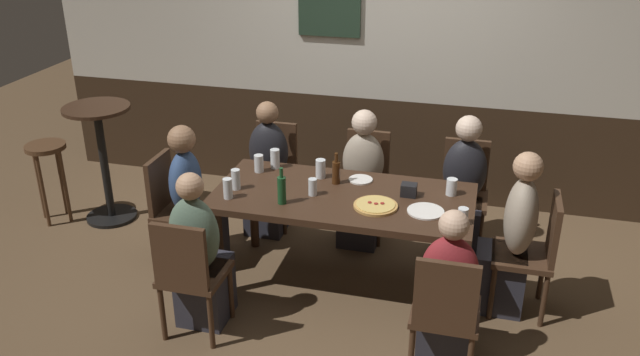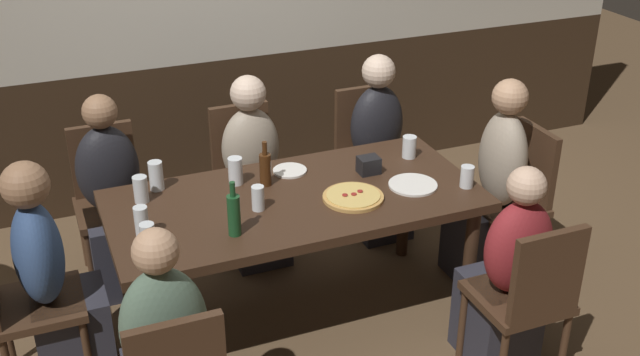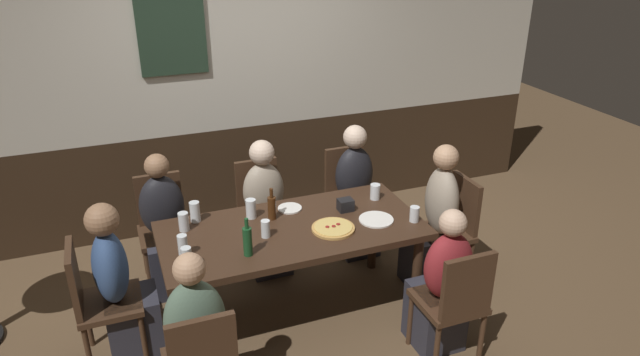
{
  "view_description": "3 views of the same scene",
  "coord_description": "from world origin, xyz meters",
  "px_view_note": "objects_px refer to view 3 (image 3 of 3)",
  "views": [
    {
      "loc": [
        0.91,
        -4.1,
        2.78
      ],
      "look_at": [
        -0.15,
        -0.07,
        0.88
      ],
      "focal_mm": 36.89,
      "sensor_mm": 36.0,
      "label": 1
    },
    {
      "loc": [
        -1.15,
        -3.16,
        2.54
      ],
      "look_at": [
        0.12,
        -0.03,
        0.84
      ],
      "focal_mm": 43.11,
      "sensor_mm": 36.0,
      "label": 2
    },
    {
      "loc": [
        -1.08,
        -3.34,
        2.72
      ],
      "look_at": [
        0.21,
        0.0,
        1.09
      ],
      "focal_mm": 32.02,
      "sensor_mm": 36.0,
      "label": 3
    }
  ],
  "objects_px": {
    "person_mid_far": "(266,216)",
    "beer_bottle_brown": "(272,207)",
    "highball_clear": "(266,229)",
    "plate_white_small": "(290,208)",
    "person_right_near": "(441,291)",
    "pint_glass_amber": "(184,223)",
    "condiment_caddy": "(345,205)",
    "chair_left_far": "(163,223)",
    "pint_glass_stout": "(195,213)",
    "plate_white_large": "(376,220)",
    "beer_bottle_green": "(248,241)",
    "chair_right_near": "(455,300)",
    "beer_glass_tall": "(187,259)",
    "chair_mid_far": "(261,206)",
    "person_left_near": "(197,349)",
    "person_left_far": "(166,235)",
    "pizza": "(333,228)",
    "person_right_far": "(356,199)",
    "beer_glass_half": "(414,215)",
    "chair_head_west": "(96,297)",
    "tumbler_short": "(183,247)",
    "pint_glass_pale": "(251,210)",
    "tumbler_water": "(375,193)",
    "chair_head_east": "(452,224)",
    "person_head_east": "(434,227)",
    "chair_right_far": "(348,191)"
  },
  "relations": [
    {
      "from": "chair_mid_far",
      "to": "plate_white_large",
      "type": "distance_m",
      "value": 1.17
    },
    {
      "from": "person_mid_far",
      "to": "beer_bottle_brown",
      "type": "height_order",
      "value": "person_mid_far"
    },
    {
      "from": "person_mid_far",
      "to": "beer_bottle_green",
      "type": "relative_size",
      "value": 4.25
    },
    {
      "from": "person_mid_far",
      "to": "beer_bottle_green",
      "type": "distance_m",
      "value": 1.07
    },
    {
      "from": "pint_glass_stout",
      "to": "beer_glass_tall",
      "type": "bearing_deg",
      "value": -104.42
    },
    {
      "from": "chair_left_far",
      "to": "pint_glass_pale",
      "type": "distance_m",
      "value": 0.9
    },
    {
      "from": "pint_glass_amber",
      "to": "pizza",
      "type": "bearing_deg",
      "value": -20.57
    },
    {
      "from": "beer_glass_tall",
      "to": "beer_glass_half",
      "type": "height_order",
      "value": "beer_glass_tall"
    },
    {
      "from": "person_right_far",
      "to": "pint_glass_pale",
      "type": "height_order",
      "value": "person_right_far"
    },
    {
      "from": "person_left_near",
      "to": "beer_bottle_green",
      "type": "relative_size",
      "value": 4.26
    },
    {
      "from": "pint_glass_amber",
      "to": "pint_glass_stout",
      "type": "distance_m",
      "value": 0.14
    },
    {
      "from": "person_left_far",
      "to": "pint_glass_stout",
      "type": "xyz_separation_m",
      "value": [
        0.19,
        -0.36,
        0.33
      ]
    },
    {
      "from": "chair_right_far",
      "to": "tumbler_water",
      "type": "relative_size",
      "value": 7.27
    },
    {
      "from": "chair_mid_far",
      "to": "tumbler_short",
      "type": "relative_size",
      "value": 5.81
    },
    {
      "from": "chair_head_east",
      "to": "person_left_far",
      "type": "distance_m",
      "value": 2.26
    },
    {
      "from": "chair_head_east",
      "to": "person_head_east",
      "type": "bearing_deg",
      "value": 180.0
    },
    {
      "from": "person_head_east",
      "to": "beer_glass_tall",
      "type": "xyz_separation_m",
      "value": [
        -1.95,
        -0.26,
        0.3
      ]
    },
    {
      "from": "person_mid_far",
      "to": "chair_right_near",
      "type": "bearing_deg",
      "value": -62.37
    },
    {
      "from": "highball_clear",
      "to": "plate_white_small",
      "type": "distance_m",
      "value": 0.43
    },
    {
      "from": "pizza",
      "to": "condiment_caddy",
      "type": "bearing_deg",
      "value": 50.35
    },
    {
      "from": "pint_glass_stout",
      "to": "plate_white_large",
      "type": "height_order",
      "value": "pint_glass_stout"
    },
    {
      "from": "chair_mid_far",
      "to": "person_left_near",
      "type": "relative_size",
      "value": 0.78
    },
    {
      "from": "highball_clear",
      "to": "plate_white_large",
      "type": "bearing_deg",
      "value": -4.43
    },
    {
      "from": "chair_head_west",
      "to": "beer_bottle_brown",
      "type": "height_order",
      "value": "beer_bottle_brown"
    },
    {
      "from": "chair_right_near",
      "to": "person_left_far",
      "type": "relative_size",
      "value": 0.78
    },
    {
      "from": "chair_right_near",
      "to": "beer_glass_tall",
      "type": "height_order",
      "value": "beer_glass_tall"
    },
    {
      "from": "chair_right_near",
      "to": "highball_clear",
      "type": "xyz_separation_m",
      "value": [
        -1.02,
        0.8,
        0.3
      ]
    },
    {
      "from": "person_right_far",
      "to": "plate_white_small",
      "type": "xyz_separation_m",
      "value": [
        -0.74,
        -0.42,
        0.26
      ]
    },
    {
      "from": "pint_glass_pale",
      "to": "plate_white_small",
      "type": "height_order",
      "value": "pint_glass_pale"
    },
    {
      "from": "person_left_far",
      "to": "condiment_caddy",
      "type": "height_order",
      "value": "person_left_far"
    },
    {
      "from": "tumbler_short",
      "to": "pint_glass_stout",
      "type": "relative_size",
      "value": 1.0
    },
    {
      "from": "person_right_near",
      "to": "pint_glass_amber",
      "type": "bearing_deg",
      "value": 148.74
    },
    {
      "from": "chair_head_east",
      "to": "chair_right_far",
      "type": "distance_m",
      "value": 1.0
    },
    {
      "from": "highball_clear",
      "to": "tumbler_water",
      "type": "bearing_deg",
      "value": 14.94
    },
    {
      "from": "chair_left_far",
      "to": "pint_glass_amber",
      "type": "bearing_deg",
      "value": -81.05
    },
    {
      "from": "condiment_caddy",
      "to": "chair_left_far",
      "type": "bearing_deg",
      "value": 149.23
    },
    {
      "from": "chair_mid_far",
      "to": "chair_right_far",
      "type": "xyz_separation_m",
      "value": [
        0.81,
        0.0,
        0.0
      ]
    },
    {
      "from": "tumbler_short",
      "to": "plate_white_small",
      "type": "bearing_deg",
      "value": 23.94
    },
    {
      "from": "highball_clear",
      "to": "beer_glass_half",
      "type": "relative_size",
      "value": 1.09
    },
    {
      "from": "person_right_far",
      "to": "tumbler_water",
      "type": "distance_m",
      "value": 0.59
    },
    {
      "from": "plate_white_large",
      "to": "beer_glass_tall",
      "type": "bearing_deg",
      "value": -174.27
    },
    {
      "from": "pizza",
      "to": "person_right_far",
      "type": "bearing_deg",
      "value": 56.2
    },
    {
      "from": "chair_right_near",
      "to": "person_right_near",
      "type": "height_order",
      "value": "person_right_near"
    },
    {
      "from": "beer_glass_tall",
      "to": "pint_glass_stout",
      "type": "bearing_deg",
      "value": 75.58
    },
    {
      "from": "person_right_far",
      "to": "plate_white_small",
      "type": "height_order",
      "value": "person_right_far"
    },
    {
      "from": "pizza",
      "to": "tumbler_water",
      "type": "bearing_deg",
      "value": 34.17
    },
    {
      "from": "person_left_far",
      "to": "pint_glass_pale",
      "type": "bearing_deg",
      "value": -37.47
    },
    {
      "from": "beer_bottle_brown",
      "to": "highball_clear",
      "type": "bearing_deg",
      "value": -116.39
    },
    {
      "from": "tumbler_short",
      "to": "pint_glass_pale",
      "type": "bearing_deg",
      "value": 32.92
    },
    {
      "from": "plate_white_large",
      "to": "condiment_caddy",
      "type": "distance_m",
      "value": 0.27
    }
  ]
}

